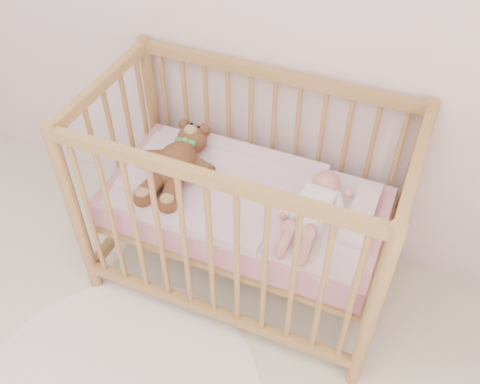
% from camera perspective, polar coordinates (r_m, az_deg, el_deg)
% --- Properties ---
extents(crib, '(1.36, 0.76, 1.00)m').
position_cam_1_polar(crib, '(2.37, 0.47, -1.29)').
color(crib, '#B28A4B').
rests_on(crib, floor).
extents(mattress, '(1.22, 0.62, 0.13)m').
position_cam_1_polar(mattress, '(2.38, 0.47, -1.54)').
color(mattress, '#C3798C').
rests_on(mattress, crib).
extents(blanket, '(1.10, 0.58, 0.06)m').
position_cam_1_polar(blanket, '(2.33, 0.48, -0.26)').
color(blanket, pink).
rests_on(blanket, mattress).
extents(baby, '(0.28, 0.53, 0.13)m').
position_cam_1_polar(baby, '(2.20, 7.88, -1.44)').
color(baby, white).
rests_on(baby, blanket).
extents(teddy_bear, '(0.43, 0.58, 0.15)m').
position_cam_1_polar(teddy_bear, '(2.37, -6.90, 3.01)').
color(teddy_bear, brown).
rests_on(teddy_bear, blanket).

